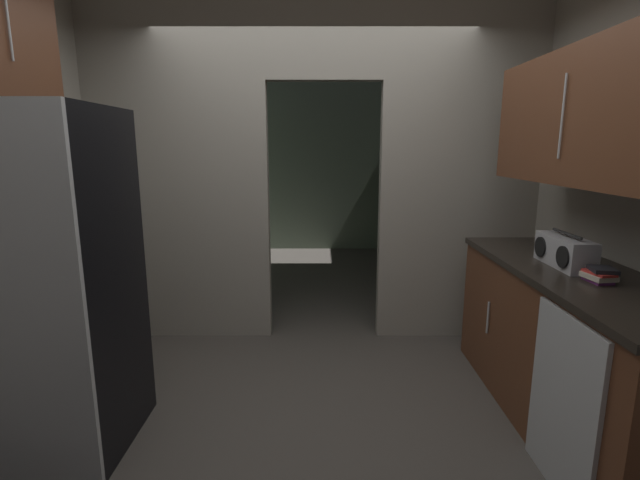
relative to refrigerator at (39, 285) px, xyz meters
name	(u,v)px	position (x,y,z in m)	size (l,w,h in m)	color
ground	(312,415)	(1.41, 0.25, -0.90)	(20.00, 20.00, 0.00)	#47423D
kitchen_partition	(312,165)	(1.39, 1.50, 0.56)	(3.65, 0.12, 2.77)	#9E998C
adjoining_room_shell	(316,164)	(1.41, 3.83, 0.48)	(3.65, 3.50, 2.77)	slate
refrigerator	(39,285)	(0.00, 0.00, 0.00)	(0.82, 0.76, 1.81)	black
lower_cabinet_run	(570,348)	(2.90, 0.19, -0.44)	(0.66, 1.94, 0.92)	brown
dishwasher	(562,405)	(2.58, -0.35, -0.47)	(0.02, 0.56, 0.86)	#B7BABC
upper_cabinet_counterside	(597,117)	(2.90, 0.19, 0.86)	(0.36, 1.74, 0.72)	brown
boombox	(564,252)	(2.87, 0.30, 0.11)	(0.16, 0.43, 0.20)	#B2B2B7
book_stack	(599,275)	(2.89, -0.02, 0.06)	(0.15, 0.16, 0.08)	#8C3893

